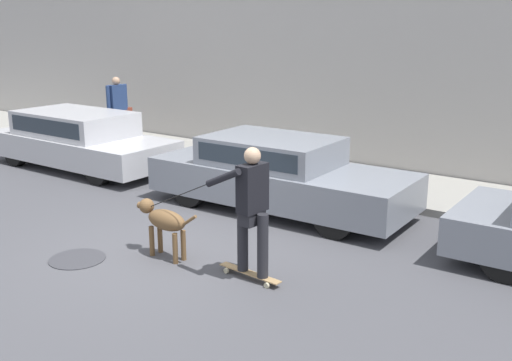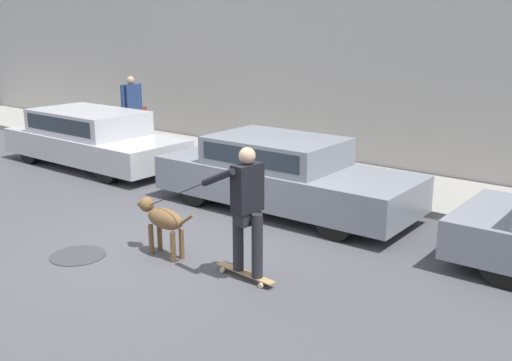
{
  "view_description": "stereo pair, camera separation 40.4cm",
  "coord_description": "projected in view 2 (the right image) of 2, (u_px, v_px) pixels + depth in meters",
  "views": [
    {
      "loc": [
        5.61,
        -5.72,
        3.16
      ],
      "look_at": [
        0.83,
        0.98,
        0.95
      ],
      "focal_mm": 42.0,
      "sensor_mm": 36.0,
      "label": 1
    },
    {
      "loc": [
        5.93,
        -5.48,
        3.16
      ],
      "look_at": [
        0.83,
        0.98,
        0.95
      ],
      "focal_mm": 42.0,
      "sensor_mm": 36.0,
      "label": 2
    }
  ],
  "objects": [
    {
      "name": "parked_car_1",
      "position": [
        283.0,
        175.0,
        10.17
      ],
      "size": [
        4.59,
        1.78,
        1.25
      ],
      "rotation": [
        0.0,
        0.0,
        0.02
      ],
      "color": "black",
      "rests_on": "ground_plane"
    },
    {
      "name": "ground_plane",
      "position": [
        168.0,
        249.0,
        8.52
      ],
      "size": [
        36.0,
        36.0,
        0.0
      ],
      "primitive_type": "plane",
      "color": "#47474C"
    },
    {
      "name": "back_wall",
      "position": [
        377.0,
        54.0,
        12.52
      ],
      "size": [
        32.0,
        0.3,
        4.93
      ],
      "color": "#B2ADA8",
      "rests_on": "ground_plane"
    },
    {
      "name": "parked_car_0",
      "position": [
        93.0,
        139.0,
        13.3
      ],
      "size": [
        4.47,
        1.74,
        1.24
      ],
      "rotation": [
        0.0,
        0.0,
        -0.0
      ],
      "color": "black",
      "rests_on": "ground_plane"
    },
    {
      "name": "dog",
      "position": [
        163.0,
        219.0,
        8.19
      ],
      "size": [
        1.11,
        0.31,
        0.77
      ],
      "rotation": [
        0.0,
        0.0,
        3.09
      ],
      "color": "brown",
      "rests_on": "ground_plane"
    },
    {
      "name": "manhole_cover",
      "position": [
        78.0,
        256.0,
        8.28
      ],
      "size": [
        0.76,
        0.76,
        0.01
      ],
      "color": "#38383D",
      "rests_on": "ground_plane"
    },
    {
      "name": "sidewalk_curb",
      "position": [
        341.0,
        178.0,
        12.14
      ],
      "size": [
        30.0,
        2.32,
        0.13
      ],
      "color": "gray",
      "rests_on": "ground_plane"
    },
    {
      "name": "pedestrian_with_bag",
      "position": [
        133.0,
        107.0,
        15.03
      ],
      "size": [
        0.24,
        0.75,
        1.69
      ],
      "rotation": [
        0.0,
        0.0,
        -0.03
      ],
      "color": "brown",
      "rests_on": "sidewalk_curb"
    },
    {
      "name": "skateboarder",
      "position": [
        247.0,
        206.0,
        7.29
      ],
      "size": [
        2.2,
        0.57,
        1.7
      ],
      "rotation": [
        0.0,
        0.0,
        3.05
      ],
      "color": "beige",
      "rests_on": "ground_plane"
    }
  ]
}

